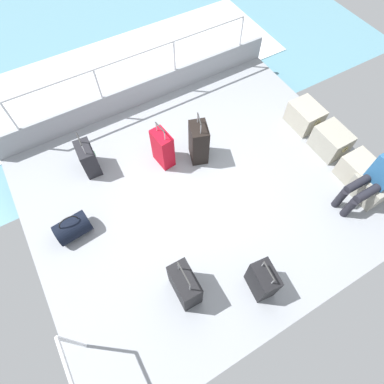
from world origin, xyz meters
The scene contains 15 objects.
ground_plane centered at (0.00, 0.00, -0.03)m, with size 4.40×5.20×0.06m, color gray.
gunwale_port centered at (-2.17, 0.00, 0.23)m, with size 0.06×5.20×0.45m, color gray.
railing_port centered at (-2.17, 0.00, 0.78)m, with size 0.04×4.20×1.02m.
sea_wake centered at (-3.60, 0.00, -0.34)m, with size 12.00×12.00×0.01m.
cargo_crate_0 centered at (-0.30, 2.19, 0.20)m, with size 0.57×0.42×0.39m.
cargo_crate_1 centered at (0.34, 2.18, 0.21)m, with size 0.57×0.42×0.42m.
cargo_crate_2 centered at (1.03, 2.15, 0.20)m, with size 0.63×0.43×0.40m.
cargo_crate_3 centered at (1.30, 2.12, 0.20)m, with size 0.52×0.46×0.39m.
passenger_seated centered at (1.30, 1.94, 0.57)m, with size 0.34×0.66×1.09m.
suitcase_0 centered at (-0.80, -0.28, 0.32)m, with size 0.38×0.25×0.81m.
suitcase_1 centered at (1.61, -0.14, 0.27)m, with size 0.39×0.29×0.68m.
suitcase_2 centered at (1.19, -1.00, 0.30)m, with size 0.46×0.26×0.81m.
suitcase_3 centered at (-0.60, 0.25, 0.35)m, with size 0.42×0.36×0.89m.
suitcase_4 centered at (-1.24, -1.34, 0.26)m, with size 0.40×0.26×0.73m.
duffel_bag centered at (-0.31, -1.95, 0.16)m, with size 0.36×0.49×0.46m.
Camera 1 is at (2.05, -1.40, 4.18)m, focal length 29.44 mm.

